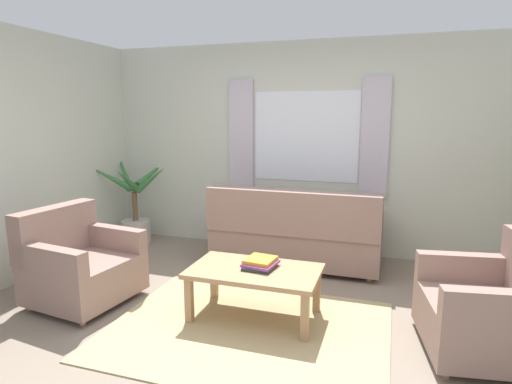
# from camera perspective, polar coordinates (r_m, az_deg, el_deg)

# --- Properties ---
(ground_plane) EXTENTS (6.24, 6.24, 0.00)m
(ground_plane) POSITION_cam_1_polar(r_m,az_deg,el_deg) (3.63, -1.15, -18.06)
(ground_plane) COLOR gray
(wall_back) EXTENTS (5.32, 0.12, 2.60)m
(wall_back) POSITION_cam_1_polar(r_m,az_deg,el_deg) (5.39, 6.76, 5.82)
(wall_back) COLOR beige
(wall_back) RESTS_ON ground_plane
(window_with_curtains) EXTENTS (1.98, 0.07, 1.40)m
(window_with_curtains) POSITION_cam_1_polar(r_m,az_deg,el_deg) (5.30, 6.61, 7.37)
(window_with_curtains) COLOR white
(area_rug) EXTENTS (2.22, 1.70, 0.01)m
(area_rug) POSITION_cam_1_polar(r_m,az_deg,el_deg) (3.63, -1.15, -17.98)
(area_rug) COLOR tan
(area_rug) RESTS_ON ground_plane
(couch) EXTENTS (1.90, 0.82, 0.92)m
(couch) POSITION_cam_1_polar(r_m,az_deg,el_deg) (4.91, 5.30, -5.70)
(couch) COLOR gray
(couch) RESTS_ON ground_plane
(armchair_left) EXTENTS (0.92, 0.94, 0.88)m
(armchair_left) POSITION_cam_1_polar(r_m,az_deg,el_deg) (4.32, -22.68, -8.97)
(armchair_left) COLOR gray
(armchair_left) RESTS_ON ground_plane
(armchair_right) EXTENTS (0.94, 0.96, 0.88)m
(armchair_right) POSITION_cam_1_polar(r_m,az_deg,el_deg) (3.59, 29.23, -13.54)
(armchair_right) COLOR gray
(armchair_right) RESTS_ON ground_plane
(coffee_table) EXTENTS (1.10, 0.64, 0.44)m
(coffee_table) POSITION_cam_1_polar(r_m,az_deg,el_deg) (3.67, -0.19, -11.11)
(coffee_table) COLOR #A87F56
(coffee_table) RESTS_ON ground_plane
(book_stack_on_table) EXTENTS (0.29, 0.31, 0.08)m
(book_stack_on_table) POSITION_cam_1_polar(r_m,az_deg,el_deg) (3.67, 0.57, -9.52)
(book_stack_on_table) COLOR #2D2D33
(book_stack_on_table) RESTS_ON coffee_table
(potted_plant) EXTENTS (1.06, 1.15, 1.21)m
(potted_plant) POSITION_cam_1_polar(r_m,az_deg,el_deg) (5.94, -15.97, -2.31)
(potted_plant) COLOR #B7B2A8
(potted_plant) RESTS_ON ground_plane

